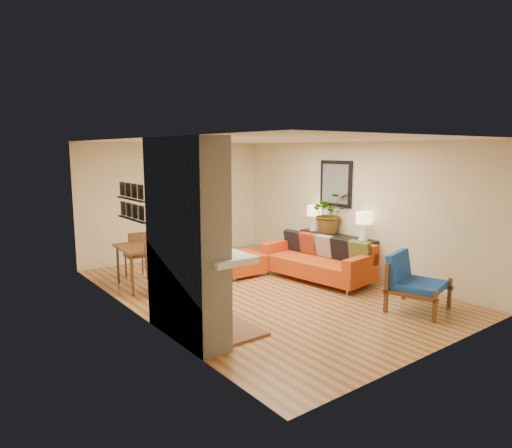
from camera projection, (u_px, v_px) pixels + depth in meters
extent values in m
plane|color=#CB834E|center=(263.00, 290.00, 8.04)|extent=(6.50, 6.50, 0.00)
plane|color=white|center=(263.00, 140.00, 7.63)|extent=(6.50, 6.50, 0.00)
plane|color=#F8E6C2|center=(175.00, 200.00, 10.39)|extent=(4.50, 0.00, 4.50)
plane|color=#F8E6C2|center=(436.00, 249.00, 5.28)|extent=(4.50, 0.00, 4.50)
plane|color=#F8E6C2|center=(139.00, 231.00, 6.49)|extent=(0.00, 6.50, 6.50)
plane|color=#F8E6C2|center=(351.00, 207.00, 9.17)|extent=(0.00, 6.50, 6.50)
cube|color=black|center=(186.00, 211.00, 10.56)|extent=(0.88, 0.06, 2.10)
cube|color=white|center=(167.00, 212.00, 10.26)|extent=(0.10, 0.08, 2.18)
cube|color=white|center=(204.00, 209.00, 10.84)|extent=(0.10, 0.08, 2.18)
cube|color=white|center=(185.00, 164.00, 10.38)|extent=(1.08, 0.08, 0.10)
cube|color=black|center=(336.00, 184.00, 9.40)|extent=(0.04, 0.85, 0.95)
cube|color=slate|center=(335.00, 184.00, 9.38)|extent=(0.01, 0.70, 0.80)
cube|color=black|center=(132.00, 219.00, 6.77)|extent=(0.06, 0.95, 0.02)
cube|color=black|center=(131.00, 199.00, 6.72)|extent=(0.06, 0.95, 0.02)
cube|color=white|center=(185.00, 196.00, 5.74)|extent=(0.42, 1.50, 1.48)
cube|color=white|center=(187.00, 295.00, 5.95)|extent=(0.42, 1.50, 1.12)
cube|color=white|center=(203.00, 251.00, 6.01)|extent=(0.60, 1.68, 0.08)
cube|color=black|center=(201.00, 300.00, 6.10)|extent=(0.03, 0.72, 0.78)
cube|color=brown|center=(220.00, 326.00, 6.34)|extent=(0.75, 1.30, 0.04)
cube|color=black|center=(209.00, 306.00, 6.18)|extent=(0.30, 0.36, 0.48)
cylinder|color=black|center=(208.00, 275.00, 6.11)|extent=(0.10, 0.10, 0.40)
cube|color=gold|center=(200.00, 204.00, 5.89)|extent=(0.04, 0.95, 0.95)
cube|color=silver|center=(202.00, 204.00, 5.90)|extent=(0.01, 0.82, 0.82)
cylinder|color=silver|center=(347.00, 292.00, 7.77)|extent=(0.05, 0.05, 0.10)
cylinder|color=silver|center=(369.00, 283.00, 8.26)|extent=(0.05, 0.05, 0.10)
cylinder|color=silver|center=(268.00, 271.00, 9.09)|extent=(0.05, 0.05, 0.10)
cylinder|color=silver|center=(291.00, 265.00, 9.58)|extent=(0.05, 0.05, 0.10)
cube|color=#B93411|center=(316.00, 267.00, 8.64)|extent=(1.17, 2.22, 0.30)
cube|color=#B93411|center=(328.00, 247.00, 8.84)|extent=(0.48, 2.12, 0.35)
cube|color=#B93411|center=(361.00, 262.00, 7.92)|extent=(0.92, 0.30, 0.20)
cube|color=#B93411|center=(279.00, 246.00, 9.28)|extent=(0.92, 0.30, 0.20)
cube|color=#52662B|center=(360.00, 252.00, 8.16)|extent=(0.25, 0.43, 0.42)
cube|color=black|center=(341.00, 249.00, 8.45)|extent=(0.25, 0.43, 0.42)
cube|color=gray|center=(324.00, 246.00, 8.73)|extent=(0.25, 0.43, 0.42)
cube|color=maroon|center=(309.00, 243.00, 8.98)|extent=(0.25, 0.43, 0.42)
cube|color=black|center=(294.00, 240.00, 9.26)|extent=(0.25, 0.43, 0.42)
cylinder|color=silver|center=(235.00, 279.00, 8.56)|extent=(0.04, 0.04, 0.07)
cylinder|color=silver|center=(263.00, 274.00, 8.95)|extent=(0.04, 0.04, 0.07)
cylinder|color=silver|center=(216.00, 272.00, 9.10)|extent=(0.04, 0.04, 0.07)
cylinder|color=silver|center=(244.00, 267.00, 9.48)|extent=(0.04, 0.04, 0.07)
cube|color=#B93411|center=(240.00, 263.00, 8.99)|extent=(0.84, 0.84, 0.35)
cube|color=brown|center=(410.00, 296.00, 6.66)|extent=(0.27, 0.80, 0.05)
cube|color=brown|center=(435.00, 307.00, 6.47)|extent=(0.07, 0.07, 0.48)
cube|color=brown|center=(386.00, 288.00, 6.87)|extent=(0.07, 0.07, 0.76)
cube|color=brown|center=(426.00, 284.00, 7.28)|extent=(0.27, 0.80, 0.05)
cube|color=brown|center=(450.00, 293.00, 7.08)|extent=(0.07, 0.07, 0.48)
cube|color=brown|center=(404.00, 277.00, 7.48)|extent=(0.07, 0.07, 0.76)
cube|color=blue|center=(419.00, 285.00, 6.96)|extent=(0.87, 0.84, 0.11)
cube|color=blue|center=(399.00, 266.00, 7.11)|extent=(0.74, 0.37, 0.45)
cube|color=brown|center=(139.00, 247.00, 8.08)|extent=(0.76, 1.03, 0.04)
cylinder|color=brown|center=(133.00, 276.00, 7.64)|extent=(0.05, 0.05, 0.71)
cylinder|color=brown|center=(164.00, 271.00, 7.94)|extent=(0.05, 0.05, 0.71)
cylinder|color=brown|center=(118.00, 265.00, 8.35)|extent=(0.05, 0.05, 0.71)
cylinder|color=brown|center=(147.00, 261.00, 8.64)|extent=(0.05, 0.05, 0.71)
cube|color=brown|center=(161.00, 270.00, 7.67)|extent=(0.44, 0.44, 0.04)
cube|color=brown|center=(157.00, 253.00, 7.80)|extent=(0.42, 0.07, 0.45)
cylinder|color=brown|center=(156.00, 287.00, 7.48)|extent=(0.03, 0.03, 0.43)
cylinder|color=brown|center=(175.00, 284.00, 7.66)|extent=(0.03, 0.03, 0.43)
cylinder|color=brown|center=(149.00, 282.00, 7.76)|extent=(0.03, 0.03, 0.43)
cylinder|color=brown|center=(167.00, 279.00, 7.94)|extent=(0.03, 0.03, 0.43)
cube|color=brown|center=(137.00, 255.00, 8.74)|extent=(0.44, 0.44, 0.04)
cube|color=brown|center=(139.00, 244.00, 8.53)|extent=(0.42, 0.07, 0.45)
cylinder|color=brown|center=(131.00, 270.00, 8.55)|extent=(0.03, 0.03, 0.43)
cylinder|color=brown|center=(149.00, 267.00, 8.72)|extent=(0.03, 0.03, 0.43)
cylinder|color=brown|center=(126.00, 266.00, 8.82)|extent=(0.03, 0.03, 0.43)
cylinder|color=brown|center=(143.00, 264.00, 9.00)|extent=(0.03, 0.03, 0.43)
cube|color=black|center=(337.00, 236.00, 9.31)|extent=(0.34, 1.85, 0.05)
cube|color=black|center=(370.00, 261.00, 8.70)|extent=(0.30, 0.04, 0.68)
cube|color=black|center=(308.00, 246.00, 10.04)|extent=(0.30, 0.04, 0.68)
cone|color=white|center=(363.00, 232.00, 8.75)|extent=(0.18, 0.18, 0.30)
cylinder|color=white|center=(364.00, 223.00, 8.73)|extent=(0.03, 0.03, 0.06)
cylinder|color=#FFEABF|center=(364.00, 218.00, 8.71)|extent=(0.30, 0.30, 0.22)
cone|color=white|center=(314.00, 223.00, 9.82)|extent=(0.18, 0.18, 0.30)
cylinder|color=white|center=(314.00, 215.00, 9.79)|extent=(0.03, 0.03, 0.06)
cylinder|color=#FFEABF|center=(314.00, 210.00, 9.77)|extent=(0.30, 0.30, 0.22)
imported|color=#1E5919|center=(329.00, 213.00, 9.41)|extent=(0.96, 0.90, 0.85)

